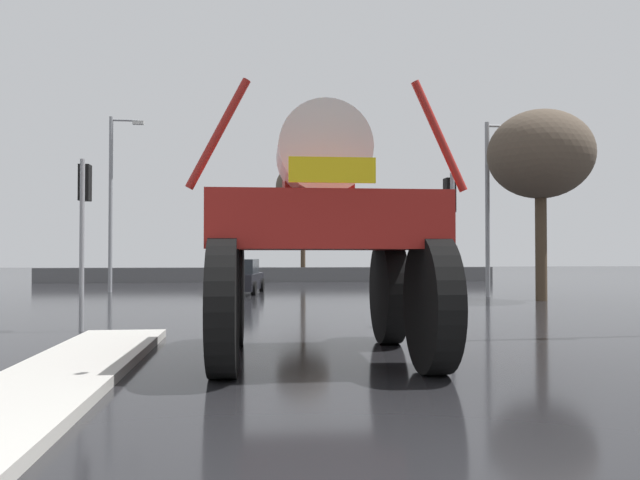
{
  "coord_description": "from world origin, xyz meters",
  "views": [
    {
      "loc": [
        -1.18,
        -4.91,
        1.76
      ],
      "look_at": [
        0.3,
        8.8,
        2.06
      ],
      "focal_mm": 35.41,
      "sensor_mm": 36.0,
      "label": 1
    }
  ],
  "objects_px": {
    "streetlight_far_right": "(491,198)",
    "bare_tree_right": "(540,155)",
    "traffic_signal_near_left": "(84,206)",
    "traffic_signal_near_right": "(450,215)",
    "bare_tree_far_center": "(303,187)",
    "streetlight_far_left": "(113,195)",
    "sedan_ahead": "(239,277)",
    "oversize_sprayer": "(319,234)"
  },
  "relations": [
    {
      "from": "streetlight_far_right",
      "to": "bare_tree_right",
      "type": "xyz_separation_m",
      "value": [
        1.05,
        -2.22,
        1.43
      ]
    },
    {
      "from": "traffic_signal_near_left",
      "to": "traffic_signal_near_right",
      "type": "height_order",
      "value": "traffic_signal_near_left"
    },
    {
      "from": "traffic_signal_near_left",
      "to": "bare_tree_right",
      "type": "distance_m",
      "value": 16.73
    },
    {
      "from": "bare_tree_far_center",
      "to": "streetlight_far_left",
      "type": "bearing_deg",
      "value": -131.16
    },
    {
      "from": "sedan_ahead",
      "to": "traffic_signal_near_right",
      "type": "distance_m",
      "value": 14.4
    },
    {
      "from": "sedan_ahead",
      "to": "traffic_signal_near_left",
      "type": "height_order",
      "value": "traffic_signal_near_left"
    },
    {
      "from": "sedan_ahead",
      "to": "bare_tree_far_center",
      "type": "height_order",
      "value": "bare_tree_far_center"
    },
    {
      "from": "oversize_sprayer",
      "to": "traffic_signal_near_right",
      "type": "distance_m",
      "value": 5.75
    },
    {
      "from": "oversize_sprayer",
      "to": "traffic_signal_near_right",
      "type": "bearing_deg",
      "value": -39.56
    },
    {
      "from": "oversize_sprayer",
      "to": "streetlight_far_left",
      "type": "xyz_separation_m",
      "value": [
        -7.49,
        19.1,
        2.35
      ]
    },
    {
      "from": "streetlight_far_right",
      "to": "bare_tree_right",
      "type": "height_order",
      "value": "bare_tree_right"
    },
    {
      "from": "sedan_ahead",
      "to": "streetlight_far_left",
      "type": "relative_size",
      "value": 0.53
    },
    {
      "from": "bare_tree_far_center",
      "to": "traffic_signal_near_right",
      "type": "bearing_deg",
      "value": -86.59
    },
    {
      "from": "traffic_signal_near_left",
      "to": "traffic_signal_near_right",
      "type": "bearing_deg",
      "value": 0.02
    },
    {
      "from": "traffic_signal_near_right",
      "to": "bare_tree_far_center",
      "type": "bearing_deg",
      "value": 93.41
    },
    {
      "from": "bare_tree_far_center",
      "to": "streetlight_far_right",
      "type": "bearing_deg",
      "value": -67.9
    },
    {
      "from": "traffic_signal_near_left",
      "to": "bare_tree_right",
      "type": "bearing_deg",
      "value": 27.6
    },
    {
      "from": "sedan_ahead",
      "to": "bare_tree_right",
      "type": "bearing_deg",
      "value": -107.94
    },
    {
      "from": "traffic_signal_near_right",
      "to": "bare_tree_right",
      "type": "xyz_separation_m",
      "value": [
        5.97,
        7.65,
        2.75
      ]
    },
    {
      "from": "streetlight_far_left",
      "to": "bare_tree_far_center",
      "type": "distance_m",
      "value": 14.75
    },
    {
      "from": "oversize_sprayer",
      "to": "traffic_signal_near_left",
      "type": "bearing_deg",
      "value": 49.5
    },
    {
      "from": "streetlight_far_left",
      "to": "streetlight_far_right",
      "type": "xyz_separation_m",
      "value": [
        16.1,
        -4.87,
        -0.41
      ]
    },
    {
      "from": "sedan_ahead",
      "to": "bare_tree_far_center",
      "type": "xyz_separation_m",
      "value": [
        3.87,
        12.58,
        5.4
      ]
    },
    {
      "from": "traffic_signal_near_left",
      "to": "oversize_sprayer",
      "type": "bearing_deg",
      "value": -41.19
    },
    {
      "from": "traffic_signal_near_right",
      "to": "streetlight_far_left",
      "type": "height_order",
      "value": "streetlight_far_left"
    },
    {
      "from": "bare_tree_right",
      "to": "streetlight_far_left",
      "type": "bearing_deg",
      "value": 157.55
    },
    {
      "from": "sedan_ahead",
      "to": "streetlight_far_right",
      "type": "relative_size",
      "value": 0.6
    },
    {
      "from": "streetlight_far_right",
      "to": "bare_tree_far_center",
      "type": "bearing_deg",
      "value": 112.1
    },
    {
      "from": "streetlight_far_right",
      "to": "oversize_sprayer",
      "type": "bearing_deg",
      "value": -121.18
    },
    {
      "from": "oversize_sprayer",
      "to": "traffic_signal_near_right",
      "type": "xyz_separation_m",
      "value": [
        3.69,
        4.36,
        0.62
      ]
    },
    {
      "from": "oversize_sprayer",
      "to": "streetlight_far_left",
      "type": "height_order",
      "value": "streetlight_far_left"
    },
    {
      "from": "oversize_sprayer",
      "to": "traffic_signal_near_left",
      "type": "relative_size",
      "value": 1.34
    },
    {
      "from": "oversize_sprayer",
      "to": "sedan_ahead",
      "type": "bearing_deg",
      "value": 6.27
    },
    {
      "from": "streetlight_far_right",
      "to": "sedan_ahead",
      "type": "bearing_deg",
      "value": 162.17
    },
    {
      "from": "oversize_sprayer",
      "to": "bare_tree_far_center",
      "type": "relative_size",
      "value": 0.69
    },
    {
      "from": "oversize_sprayer",
      "to": "streetlight_far_left",
      "type": "distance_m",
      "value": 20.65
    },
    {
      "from": "sedan_ahead",
      "to": "streetlight_far_left",
      "type": "distance_m",
      "value": 7.04
    },
    {
      "from": "traffic_signal_near_left",
      "to": "streetlight_far_right",
      "type": "relative_size",
      "value": 0.55
    },
    {
      "from": "streetlight_far_right",
      "to": "traffic_signal_near_left",
      "type": "bearing_deg",
      "value": -144.0
    },
    {
      "from": "traffic_signal_near_left",
      "to": "streetlight_far_right",
      "type": "bearing_deg",
      "value": 36.0
    },
    {
      "from": "bare_tree_right",
      "to": "bare_tree_far_center",
      "type": "height_order",
      "value": "bare_tree_far_center"
    },
    {
      "from": "sedan_ahead",
      "to": "streetlight_far_right",
      "type": "bearing_deg",
      "value": -99.81
    }
  ]
}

